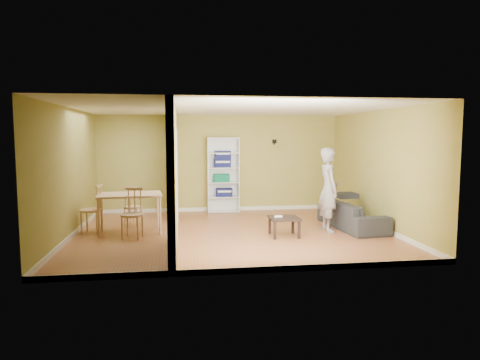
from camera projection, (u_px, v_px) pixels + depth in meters
name	position (u px, v px, depth m)	size (l,w,h in m)	color
room_shell	(232.00, 172.00, 8.92)	(6.50, 6.50, 6.50)	#A24F2F
partition	(174.00, 172.00, 8.76)	(0.22, 5.50, 2.60)	tan
wall_speaker	(274.00, 141.00, 11.72)	(0.10, 0.10, 0.10)	black
sofa	(352.00, 211.00, 9.49)	(0.87, 2.04, 0.78)	black
person	(329.00, 182.00, 9.11)	(0.60, 0.77, 2.11)	slate
bookshelf	(223.00, 175.00, 11.53)	(0.85, 0.37, 2.01)	white
paper_box_navy_a	(224.00, 192.00, 11.53)	(0.43, 0.28, 0.22)	navy
paper_box_teal	(222.00, 178.00, 11.48)	(0.41, 0.27, 0.21)	#168469
paper_box_navy_b	(222.00, 163.00, 11.45)	(0.43, 0.28, 0.22)	navy
paper_box_navy_c	(223.00, 155.00, 11.43)	(0.42, 0.27, 0.21)	#1A234D
coffee_table	(284.00, 220.00, 8.69)	(0.59, 0.59, 0.40)	black
game_controller	(278.00, 216.00, 8.70)	(0.16, 0.04, 0.03)	white
dining_table	(130.00, 197.00, 9.04)	(1.32, 0.88, 0.82)	#D2AE87
chair_left	(91.00, 209.00, 9.00)	(0.47, 0.47, 1.03)	tan
chair_near	(132.00, 213.00, 8.52)	(0.46, 0.46, 1.01)	tan
chair_far	(133.00, 206.00, 9.71)	(0.42, 0.42, 0.92)	tan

